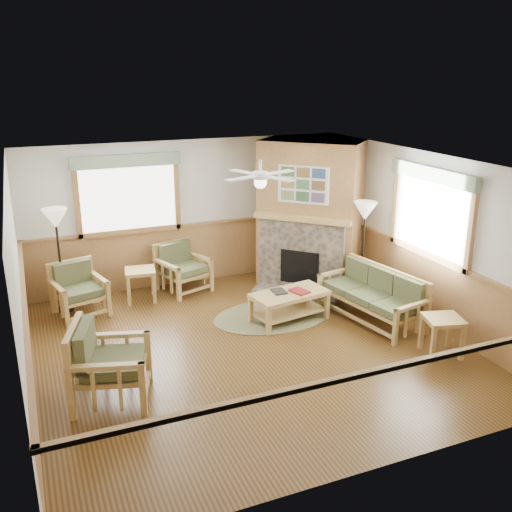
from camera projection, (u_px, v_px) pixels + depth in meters
name	position (u px, v px, depth m)	size (l,w,h in m)	color
floor	(249.00, 347.00, 8.41)	(6.00, 6.00, 0.01)	#503516
ceiling	(249.00, 164.00, 7.57)	(6.00, 6.00, 0.01)	white
wall_back	(189.00, 213.00, 10.62)	(6.00, 0.02, 2.70)	silver
wall_front	(368.00, 354.00, 5.36)	(6.00, 0.02, 2.70)	silver
wall_left	(19.00, 291.00, 6.89)	(0.02, 6.00, 2.70)	silver
wall_right	(423.00, 237.00, 9.09)	(0.02, 6.00, 2.70)	silver
wainscot	(249.00, 313.00, 8.24)	(6.00, 6.00, 1.10)	olive
fireplace	(310.00, 214.00, 10.54)	(2.20, 2.20, 2.70)	olive
window_back	(125.00, 153.00, 9.81)	(1.90, 0.16, 1.50)	white
window_right	(437.00, 165.00, 8.53)	(0.16, 1.90, 1.50)	white
ceiling_fan	(260.00, 163.00, 7.95)	(1.24, 1.24, 0.36)	white
sofa	(371.00, 296.00, 9.20)	(0.75, 1.82, 0.84)	tan
armchair_back_left	(79.00, 290.00, 9.39)	(0.77, 0.77, 0.87)	tan
armchair_back_right	(183.00, 268.00, 10.41)	(0.79, 0.79, 0.88)	tan
armchair_left	(111.00, 362.00, 6.94)	(0.89, 0.89, 1.00)	tan
coffee_table	(289.00, 306.00, 9.22)	(1.23, 0.62, 0.49)	tan
end_table_chairs	(141.00, 285.00, 10.03)	(0.51, 0.49, 0.58)	tan
end_table_sofa	(442.00, 336.00, 8.11)	(0.51, 0.49, 0.57)	tan
footstool	(296.00, 299.00, 9.67)	(0.41, 0.41, 0.36)	tan
braided_rug	(272.00, 316.00, 9.45)	(2.00, 2.00, 0.01)	brown
floor_lamp_left	(60.00, 261.00, 9.42)	(0.41, 0.41, 1.78)	black
floor_lamp_right	(363.00, 251.00, 9.95)	(0.40, 0.40, 1.76)	black
book_red	(299.00, 290.00, 9.15)	(0.22, 0.30, 0.03)	maroon
book_dark	(279.00, 291.00, 9.14)	(0.20, 0.27, 0.03)	black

